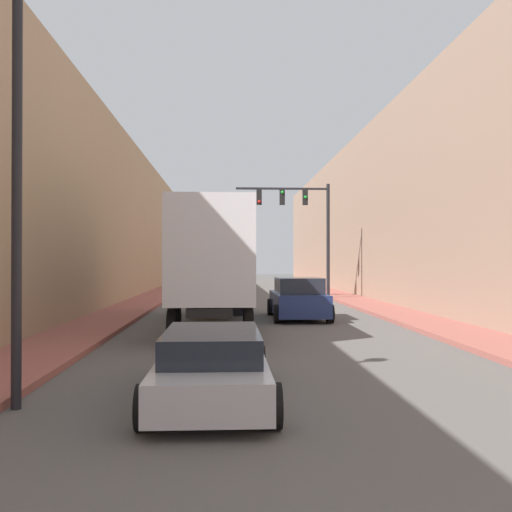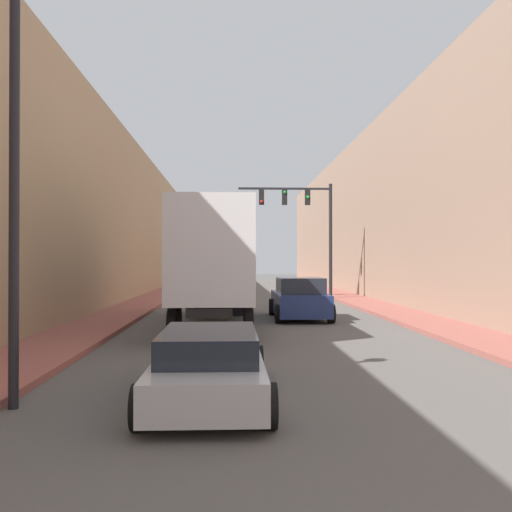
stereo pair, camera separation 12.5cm
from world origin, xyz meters
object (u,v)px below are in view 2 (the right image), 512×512
(semi_truck, at_px, (215,261))
(suv_car, at_px, (300,299))
(traffic_signal_gantry, at_px, (307,218))
(street_lamp, at_px, (15,99))
(sedan_car, at_px, (209,365))

(semi_truck, height_order, suv_car, semi_truck)
(traffic_signal_gantry, height_order, street_lamp, street_lamp)
(semi_truck, distance_m, traffic_signal_gantry, 14.24)
(sedan_car, xyz_separation_m, suv_car, (3.11, 13.18, 0.21))
(suv_car, distance_m, traffic_signal_gantry, 11.66)
(semi_truck, bearing_deg, street_lamp, -104.06)
(sedan_car, relative_size, traffic_signal_gantry, 0.69)
(traffic_signal_gantry, xyz_separation_m, street_lamp, (-7.91, -24.42, 0.01))
(semi_truck, bearing_deg, sedan_car, -88.87)
(street_lamp, bearing_deg, traffic_signal_gantry, 72.06)
(semi_truck, relative_size, traffic_signal_gantry, 1.65)
(sedan_car, height_order, street_lamp, street_lamp)
(sedan_car, relative_size, suv_car, 1.05)
(suv_car, bearing_deg, sedan_car, -103.26)
(suv_car, relative_size, traffic_signal_gantry, 0.66)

